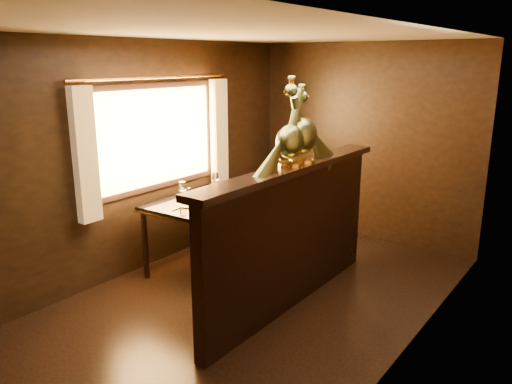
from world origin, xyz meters
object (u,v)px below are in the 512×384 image
Objects in this scene: peacock_left at (291,126)px; peacock_right at (303,120)px; dining_table at (206,204)px; chair_right at (268,208)px; chair_left at (261,231)px.

peacock_right reaches higher than peacock_left.
peacock_right is (1.26, -0.06, 1.02)m from dining_table.
peacock_left is at bearing -56.52° from chair_right.
peacock_left reaches higher than chair_right.
peacock_left is 0.90× the size of peacock_right.
dining_table is 0.86m from chair_left.
peacock_right is (0.85, -0.67, 1.14)m from chair_right.
peacock_right is at bearing -5.37° from dining_table.
peacock_left is at bearing -37.96° from chair_left.
chair_right is at bearing 53.50° from dining_table.
peacock_left is (0.41, -0.13, 1.09)m from chair_left.
chair_left reaches higher than dining_table.
dining_table is 1.62m from peacock_right.
peacock_right reaches higher than dining_table.
chair_right reaches higher than dining_table.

